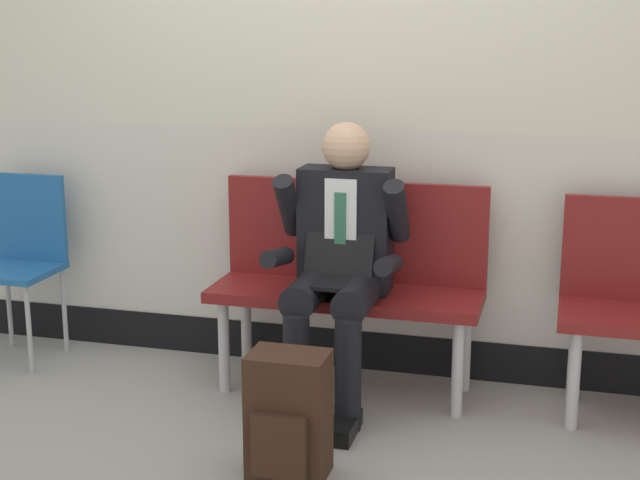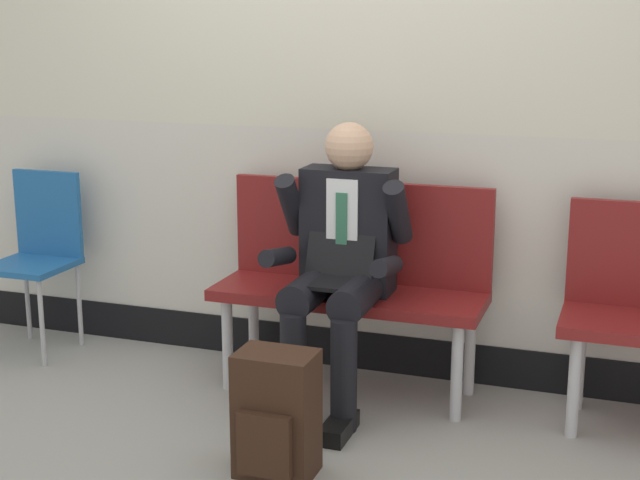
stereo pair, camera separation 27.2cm
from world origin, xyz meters
name	(u,v)px [view 2 (the right image)]	position (x,y,z in m)	size (l,w,h in m)	color
ground_plane	(292,420)	(0.00, 0.00, 0.00)	(18.00, 18.00, 0.00)	gray
station_wall	(346,85)	(0.00, 0.73, 1.36)	(5.03, 0.14, 2.75)	beige
bench_with_person	(353,272)	(0.13, 0.46, 0.54)	(1.22, 0.42, 0.94)	maroon
person_seated	(340,259)	(0.13, 0.26, 0.65)	(0.57, 0.70, 1.23)	black
backpack	(276,416)	(0.12, -0.46, 0.23)	(0.29, 0.24, 0.48)	#331E14
folding_chair	(40,244)	(-1.53, 0.43, 0.55)	(0.38, 0.38, 0.91)	#1E5999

